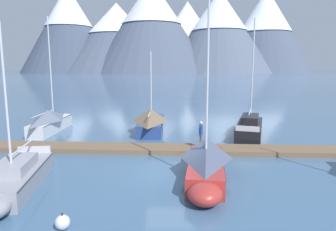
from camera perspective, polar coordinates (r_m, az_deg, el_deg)
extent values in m
plane|color=#426689|center=(15.98, 0.36, -10.60)|extent=(700.00, 700.00, 0.00)
cone|color=#424C60|center=(257.65, -17.92, 14.90)|extent=(73.81, 73.81, 65.45)
cone|color=white|center=(260.09, -18.12, 18.73)|extent=(36.14, 36.14, 30.52)
cone|color=#4C566B|center=(249.86, -9.46, 13.97)|extent=(94.82, 94.82, 53.06)
cone|color=white|center=(251.55, -9.55, 17.34)|extent=(44.09, 44.09, 23.50)
cone|color=#4C566B|center=(231.75, -3.05, 16.00)|extent=(88.68, 88.68, 65.43)
cone|color=white|center=(234.45, -3.09, 20.25)|extent=(43.45, 43.45, 30.53)
cone|color=#424C60|center=(253.58, 3.59, 14.28)|extent=(74.38, 74.38, 55.43)
cone|color=white|center=(255.08, 3.62, 17.23)|extent=(41.12, 41.12, 29.19)
cone|color=slate|center=(236.64, 9.43, 15.02)|extent=(79.98, 79.98, 59.41)
cone|color=white|center=(238.71, 9.53, 18.69)|extent=(40.68, 40.68, 28.78)
cone|color=#4C566B|center=(261.98, 17.59, 14.70)|extent=(75.33, 75.33, 64.42)
cone|color=white|center=(264.05, 17.76, 18.09)|extent=(40.62, 40.62, 33.08)
cube|color=brown|center=(19.75, 0.10, -6.24)|extent=(24.31, 3.71, 0.30)
cylinder|color=#38383D|center=(18.97, -0.04, -6.99)|extent=(23.22, 1.95, 0.24)
cylinder|color=#38383D|center=(20.55, 0.22, -5.71)|extent=(23.22, 1.95, 0.24)
cube|color=silver|center=(27.25, -20.97, -1.78)|extent=(1.65, 6.20, 1.00)
ellipsoid|color=silver|center=(30.35, -18.55, -0.57)|extent=(1.25, 1.84, 0.95)
cube|color=slate|center=(27.17, -21.02, -0.82)|extent=(1.69, 6.08, 0.06)
cylinder|color=silver|center=(27.41, -21.01, 8.16)|extent=(0.10, 0.10, 8.38)
cylinder|color=silver|center=(25.92, -22.17, 0.32)|extent=(0.25, 3.84, 0.08)
pyramid|color=slate|center=(26.68, -21.46, 0.01)|extent=(1.85, 4.98, 0.87)
cube|color=#93939E|center=(15.60, -26.19, -10.43)|extent=(2.39, 5.58, 0.85)
cube|color=#424247|center=(15.48, -26.29, -9.08)|extent=(2.42, 5.47, 0.06)
cylinder|color=silver|center=(14.34, -27.91, 2.53)|extent=(0.10, 0.10, 6.33)
cylinder|color=silver|center=(16.09, -25.44, -5.32)|extent=(0.39, 2.90, 0.08)
cube|color=#A0A0AB|center=(15.28, -26.53, -8.25)|extent=(1.53, 2.56, 0.47)
cube|color=silver|center=(17.81, -23.59, -5.82)|extent=(1.64, 0.27, 0.36)
cube|color=navy|center=(25.61, -3.21, -1.88)|extent=(2.05, 6.13, 0.97)
ellipsoid|color=navy|center=(28.85, -2.78, -0.61)|extent=(1.65, 1.58, 0.93)
cube|color=#121D39|center=(25.52, -3.22, -0.90)|extent=(2.09, 6.01, 0.06)
cylinder|color=silver|center=(25.90, -3.17, 5.61)|extent=(0.10, 0.10, 5.63)
cylinder|color=silver|center=(24.27, -3.42, 0.53)|extent=(0.18, 3.72, 0.08)
pyramid|color=#7A664C|center=(24.99, -3.30, 0.12)|extent=(2.27, 4.92, 0.99)
cube|color=#B2332D|center=(15.33, 7.02, -9.77)|extent=(2.42, 5.68, 0.89)
ellipsoid|color=#B2332D|center=(12.50, 6.87, -14.29)|extent=(1.61, 1.80, 0.85)
cube|color=#501614|center=(15.21, 7.05, -8.32)|extent=(2.45, 5.58, 0.06)
cylinder|color=silver|center=(14.07, 7.35, 6.47)|extent=(0.10, 0.10, 7.74)
cylinder|color=silver|center=(15.98, 7.15, -4.03)|extent=(0.52, 2.99, 0.08)
pyramid|color=#4C5670|center=(15.45, 7.10, -5.97)|extent=(2.51, 4.63, 0.99)
cube|color=black|center=(24.63, 14.89, -2.57)|extent=(3.68, 6.59, 1.02)
ellipsoid|color=black|center=(28.08, 15.25, -1.16)|extent=(2.02, 2.29, 0.97)
cube|color=black|center=(24.54, 14.93, -1.49)|extent=(3.68, 6.48, 0.06)
cylinder|color=silver|center=(25.39, 15.46, 8.07)|extent=(0.10, 0.10, 8.05)
cylinder|color=silver|center=(24.06, 15.00, 0.71)|extent=(1.08, 3.01, 0.08)
cube|color=black|center=(24.64, 14.98, -0.65)|extent=(2.07, 3.10, 0.60)
cube|color=silver|center=(21.46, 14.55, -2.39)|extent=(1.53, 0.60, 0.36)
cylinder|color=brown|center=(19.40, 6.10, -4.81)|extent=(0.14, 0.14, 0.86)
cylinder|color=brown|center=(19.65, 6.08, -4.63)|extent=(0.14, 0.14, 0.86)
cube|color=#234793|center=(19.36, 6.13, -2.62)|extent=(0.26, 0.40, 0.60)
sphere|color=beige|center=(19.28, 6.15, -1.40)|extent=(0.22, 0.22, 0.22)
cylinder|color=#234793|center=(19.13, 6.15, -2.98)|extent=(0.09, 0.09, 0.62)
cylinder|color=#234793|center=(19.62, 6.11, -2.67)|extent=(0.09, 0.09, 0.62)
sphere|color=white|center=(11.42, -19.01, -18.24)|extent=(0.50, 0.50, 0.50)
cylinder|color=#262628|center=(11.29, -19.09, -16.93)|extent=(0.06, 0.06, 0.08)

